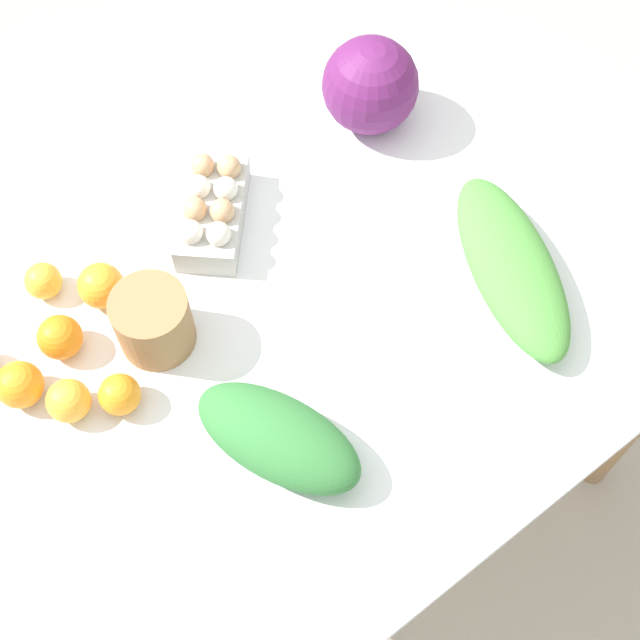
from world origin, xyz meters
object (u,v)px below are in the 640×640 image
object	(u,v)px
orange_5	(43,281)
greens_bunch_chard	(512,266)
orange_6	(101,286)
paper_bag	(153,321)
egg_carton	(212,208)
orange_1	(69,401)
greens_bunch_beet_tops	(278,437)
orange_0	(60,337)
orange_4	(20,385)
cabbage_purple	(370,85)
orange_3	(120,395)

from	to	relation	value
orange_5	greens_bunch_chard	bearing A→B (deg)	144.61
orange_6	paper_bag	bearing A→B (deg)	104.12
greens_bunch_chard	orange_5	xyz separation A→B (m)	(0.66, -0.47, -0.01)
egg_carton	paper_bag	distance (m)	0.25
greens_bunch_chard	egg_carton	bearing A→B (deg)	-50.03
orange_1	orange_6	bearing A→B (deg)	-134.61
greens_bunch_beet_tops	orange_1	xyz separation A→B (m)	(0.23, -0.26, -0.01)
orange_0	orange_4	size ratio (longest dim) A/B	0.97
paper_bag	orange_4	world-z (taller)	paper_bag
greens_bunch_beet_tops	orange_1	world-z (taller)	greens_bunch_beet_tops
orange_1	orange_4	size ratio (longest dim) A/B	0.93
orange_4	orange_5	xyz separation A→B (m)	(-0.13, -0.16, -0.01)
greens_bunch_beet_tops	orange_0	xyz separation A→B (m)	(0.18, -0.37, -0.01)
greens_bunch_chard	orange_6	world-z (taller)	greens_bunch_chard
greens_bunch_beet_tops	orange_6	size ratio (longest dim) A/B	3.55
egg_carton	orange_0	bearing A→B (deg)	-38.33
egg_carton	orange_1	distance (m)	0.43
egg_carton	orange_1	world-z (taller)	egg_carton
egg_carton	greens_bunch_beet_tops	xyz separation A→B (m)	(0.16, 0.43, 0.00)
paper_bag	greens_bunch_chard	xyz separation A→B (m)	(-0.56, 0.27, -0.02)
paper_bag	cabbage_purple	bearing A→B (deg)	-164.33
orange_0	orange_6	world-z (taller)	orange_6
cabbage_purple	paper_bag	world-z (taller)	cabbage_purple
greens_bunch_beet_tops	greens_bunch_chard	size ratio (longest dim) A/B	0.74
greens_bunch_beet_tops	egg_carton	bearing A→B (deg)	-110.67
egg_carton	orange_3	bearing A→B (deg)	-15.24
egg_carton	orange_4	distance (m)	0.45
orange_1	paper_bag	bearing A→B (deg)	-171.28
cabbage_purple	orange_6	distance (m)	0.62
orange_3	cabbage_purple	bearing A→B (deg)	-161.63
greens_bunch_beet_tops	orange_4	world-z (taller)	greens_bunch_beet_tops
orange_1	orange_5	world-z (taller)	orange_1
egg_carton	paper_bag	world-z (taller)	paper_bag
cabbage_purple	orange_1	bearing A→B (deg)	14.07
greens_bunch_chard	orange_1	size ratio (longest dim) A/B	5.36
greens_bunch_chard	orange_3	xyz separation A→B (m)	(0.67, -0.20, -0.01)
orange_0	paper_bag	bearing A→B (deg)	149.39
paper_bag	greens_bunch_chard	size ratio (longest dim) A/B	0.33
egg_carton	orange_1	xyz separation A→B (m)	(0.39, 0.17, -0.01)
greens_bunch_chard	orange_4	bearing A→B (deg)	-21.80
orange_0	orange_3	bearing A→B (deg)	99.90
egg_carton	orange_6	world-z (taller)	egg_carton
orange_3	orange_4	distance (m)	0.16
orange_4	orange_6	size ratio (longest dim) A/B	0.97
orange_3	orange_5	world-z (taller)	orange_3
paper_bag	orange_0	world-z (taller)	paper_bag
egg_carton	orange_4	bearing A→B (deg)	-35.75
paper_bag	orange_1	world-z (taller)	paper_bag
orange_5	orange_6	xyz separation A→B (m)	(-0.07, 0.07, 0.01)
paper_bag	orange_0	size ratio (longest dim) A/B	1.70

